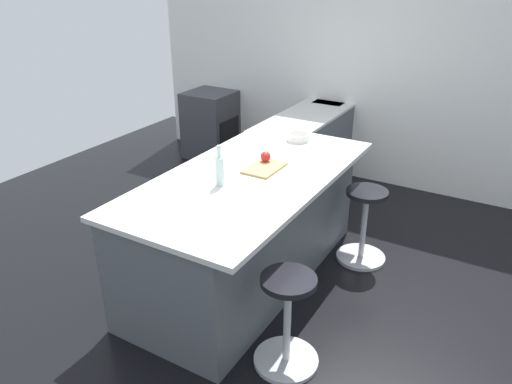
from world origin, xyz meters
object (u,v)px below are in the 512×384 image
object	(u,v)px
oven_range	(211,124)
fruit_bowl	(298,137)
cutting_board	(264,168)
water_bottle	(220,170)
stool_by_window	(364,228)
stool_middle	(287,324)
kitchen_island	(246,226)
apple_red	(266,157)

from	to	relation	value
oven_range	fruit_bowl	xyz separation A→B (m)	(1.33, 1.95, 0.55)
oven_range	cutting_board	world-z (taller)	cutting_board
water_bottle	stool_by_window	bearing A→B (deg)	142.18
stool_middle	stool_by_window	bearing A→B (deg)	180.00
kitchen_island	cutting_board	xyz separation A→B (m)	(-0.14, 0.09, 0.48)
water_bottle	oven_range	bearing A→B (deg)	-143.24
oven_range	stool_by_window	bearing A→B (deg)	61.08
fruit_bowl	stool_by_window	bearing A→B (deg)	78.35
stool_middle	water_bottle	distance (m)	1.19
oven_range	water_bottle	world-z (taller)	water_bottle
oven_range	apple_red	size ratio (longest dim) A/B	10.50
apple_red	fruit_bowl	bearing A→B (deg)	-178.13
stool_by_window	apple_red	world-z (taller)	apple_red
stool_by_window	cutting_board	world-z (taller)	cutting_board
water_bottle	stool_middle	bearing A→B (deg)	60.99
oven_range	cutting_board	xyz separation A→B (m)	(2.09, 2.02, 0.52)
kitchen_island	stool_middle	xyz separation A→B (m)	(0.74, 0.77, -0.16)
kitchen_island	apple_red	size ratio (longest dim) A/B	27.75
stool_by_window	stool_middle	bearing A→B (deg)	0.00
stool_by_window	water_bottle	size ratio (longest dim) A/B	2.19
cutting_board	water_bottle	xyz separation A→B (m)	(0.44, -0.13, 0.11)
oven_range	cutting_board	size ratio (longest dim) A/B	2.47
cutting_board	water_bottle	bearing A→B (deg)	-16.33
stool_by_window	fruit_bowl	bearing A→B (deg)	-101.65
kitchen_island	water_bottle	size ratio (longest dim) A/B	7.51
cutting_board	oven_range	bearing A→B (deg)	-136.02
fruit_bowl	oven_range	bearing A→B (deg)	-124.43
stool_by_window	oven_range	bearing A→B (deg)	-118.92
stool_middle	water_bottle	world-z (taller)	water_bottle
oven_range	water_bottle	size ratio (longest dim) A/B	2.84
oven_range	stool_by_window	size ratio (longest dim) A/B	1.30
oven_range	stool_middle	world-z (taller)	oven_range
cutting_board	water_bottle	size ratio (longest dim) A/B	1.15
oven_range	apple_red	bearing A→B (deg)	44.79
stool_middle	apple_red	bearing A→B (deg)	-143.78
oven_range	water_bottle	distance (m)	3.22
stool_by_window	apple_red	distance (m)	1.12
stool_by_window	water_bottle	xyz separation A→B (m)	(1.04, -0.81, 0.76)
cutting_board	kitchen_island	bearing A→B (deg)	-32.52
kitchen_island	stool_by_window	xyz separation A→B (m)	(-0.74, 0.77, -0.16)
kitchen_island	stool_middle	world-z (taller)	kitchen_island
cutting_board	fruit_bowl	size ratio (longest dim) A/B	1.76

